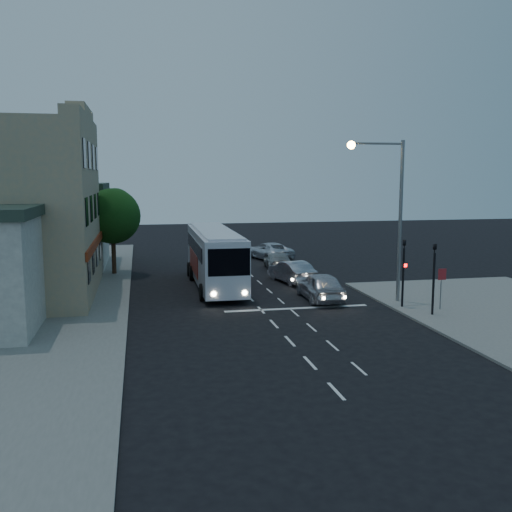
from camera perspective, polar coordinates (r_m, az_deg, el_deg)
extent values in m
plane|color=black|center=(28.94, 1.35, -6.32)|extent=(120.00, 120.00, 0.00)
cube|color=slate|center=(36.65, -21.94, -3.77)|extent=(12.00, 50.00, 0.12)
cube|color=silver|center=(19.77, 8.02, -13.24)|extent=(0.12, 1.60, 0.01)
cube|color=silver|center=(22.45, 5.42, -10.59)|extent=(0.12, 1.60, 0.01)
cube|color=silver|center=(25.20, 3.41, -8.49)|extent=(0.12, 1.60, 0.01)
cube|color=silver|center=(28.00, 1.81, -6.80)|extent=(0.12, 1.60, 0.01)
cube|color=silver|center=(30.84, 0.52, -5.42)|extent=(0.12, 1.60, 0.01)
cube|color=silver|center=(33.70, -0.56, -4.27)|extent=(0.12, 1.60, 0.01)
cube|color=silver|center=(36.59, -1.46, -3.30)|extent=(0.12, 1.60, 0.01)
cube|color=silver|center=(39.50, -2.22, -2.47)|extent=(0.12, 1.60, 0.01)
cube|color=silver|center=(42.42, -2.89, -1.75)|extent=(0.12, 1.60, 0.01)
cube|color=silver|center=(45.35, -3.46, -1.13)|extent=(0.12, 1.60, 0.01)
cube|color=silver|center=(22.07, 10.24, -11.01)|extent=(0.10, 1.50, 0.01)
cube|color=silver|center=(24.74, 7.64, -8.86)|extent=(0.10, 1.50, 0.01)
cube|color=silver|center=(27.48, 5.57, -7.12)|extent=(0.10, 1.50, 0.01)
cube|color=silver|center=(30.27, 3.89, -5.69)|extent=(0.10, 1.50, 0.01)
cube|color=silver|center=(33.09, 2.51, -4.50)|extent=(0.10, 1.50, 0.01)
cube|color=silver|center=(35.95, 1.34, -3.50)|extent=(0.10, 1.50, 0.01)
cube|color=silver|center=(38.82, 0.35, -2.64)|extent=(0.10, 1.50, 0.01)
cube|color=silver|center=(41.72, -0.50, -1.90)|extent=(0.10, 1.50, 0.01)
cube|color=silver|center=(44.62, -1.24, -1.26)|extent=(0.10, 1.50, 0.01)
cube|color=silver|center=(47.54, -1.89, -0.70)|extent=(0.10, 1.50, 0.01)
cube|color=silver|center=(31.31, 4.11, -5.24)|extent=(8.00, 0.35, 0.01)
cube|color=silver|center=(37.20, -4.15, -0.05)|extent=(2.64, 12.20, 3.25)
cube|color=silver|center=(37.00, -4.18, 2.52)|extent=(2.23, 11.79, 0.18)
cube|color=black|center=(31.21, -2.72, -0.63)|extent=(2.34, 0.14, 1.52)
cube|color=black|center=(37.80, -2.34, 1.10)|extent=(0.13, 10.15, 0.91)
cube|color=black|center=(37.47, -6.20, 1.00)|extent=(0.13, 10.15, 0.91)
cube|color=maroon|center=(38.44, -2.44, -0.46)|extent=(0.08, 5.58, 1.42)
cube|color=maroon|center=(38.12, -6.27, -0.57)|extent=(0.08, 5.58, 1.42)
cylinder|color=black|center=(33.13, -5.35, -3.63)|extent=(0.36, 1.02, 1.01)
cylinder|color=black|center=(33.49, -1.02, -3.47)|extent=(0.36, 1.02, 1.01)
cylinder|color=black|center=(39.78, -6.42, -1.70)|extent=(0.36, 1.02, 1.01)
cylinder|color=black|center=(40.08, -2.81, -1.59)|extent=(0.36, 1.02, 1.01)
cylinder|color=black|center=(41.47, -6.64, -1.31)|extent=(0.36, 1.02, 1.01)
cylinder|color=black|center=(41.76, -3.17, -1.21)|extent=(0.36, 1.02, 1.01)
cylinder|color=#FFF2CC|center=(31.32, -4.24, -3.81)|extent=(0.26, 0.05, 0.26)
cylinder|color=#FFF2CC|center=(31.58, -1.13, -3.70)|extent=(0.26, 0.05, 0.26)
imported|color=#B6B5BD|center=(33.37, 6.45, -3.01)|extent=(2.04, 4.87, 1.65)
imported|color=#A9A8B3|center=(38.71, 3.57, -1.57)|extent=(2.43, 4.79, 1.50)
imported|color=gray|center=(44.18, 2.19, -0.50)|extent=(2.30, 4.72, 1.32)
imported|color=silver|center=(49.57, 1.33, 0.51)|extent=(3.80, 5.78, 1.48)
cylinder|color=black|center=(31.84, 14.49, -2.10)|extent=(0.12, 0.12, 3.20)
imported|color=black|center=(31.56, 14.62, 1.57)|extent=(0.15, 0.18, 0.90)
cube|color=black|center=(31.57, 14.68, -0.90)|extent=(0.25, 0.12, 0.30)
cube|color=#FF0C0C|center=(31.51, 14.73, -0.92)|extent=(0.16, 0.02, 0.18)
cylinder|color=black|center=(30.42, 17.33, -2.67)|extent=(0.12, 0.12, 3.20)
imported|color=black|center=(30.13, 17.49, 1.17)|extent=(0.18, 0.15, 0.90)
cylinder|color=slate|center=(31.87, 17.99, -3.32)|extent=(0.06, 0.06, 2.00)
cube|color=maroon|center=(31.65, 18.12, -1.75)|extent=(0.45, 0.03, 0.60)
cylinder|color=slate|center=(32.91, 14.22, 3.32)|extent=(0.20, 0.20, 9.00)
cylinder|color=slate|center=(32.24, 12.04, 10.95)|extent=(3.00, 0.12, 0.12)
sphere|color=#FFBF59|center=(31.67, 9.50, 10.89)|extent=(0.44, 0.44, 0.44)
cube|color=tan|center=(36.22, -23.91, 4.08)|extent=(10.00, 12.00, 10.00)
cube|color=tan|center=(35.63, -17.13, 12.81)|extent=(1.00, 12.00, 0.50)
cube|color=tan|center=(35.68, -17.16, 13.61)|extent=(1.00, 6.00, 0.50)
cube|color=maroon|center=(35.66, -15.78, 1.18)|extent=(0.15, 12.00, 0.50)
cube|color=black|center=(31.32, -16.36, -1.22)|extent=(0.06, 1.30, 1.50)
cube|color=black|center=(34.28, -15.96, -0.44)|extent=(0.06, 1.30, 1.50)
cube|color=black|center=(37.25, -15.62, 0.22)|extent=(0.06, 1.30, 1.50)
cube|color=black|center=(40.22, -15.33, 0.78)|extent=(0.06, 1.30, 1.50)
cube|color=black|center=(31.01, -16.58, 4.27)|extent=(0.06, 1.30, 1.50)
cube|color=black|center=(33.99, -16.15, 4.57)|extent=(0.06, 1.30, 1.50)
cube|color=black|center=(36.98, -15.79, 4.83)|extent=(0.06, 1.30, 1.50)
cube|color=black|center=(39.97, -15.48, 5.05)|extent=(0.06, 1.30, 1.50)
cube|color=black|center=(30.98, -16.80, 9.81)|extent=(0.06, 1.30, 1.50)
cube|color=black|center=(33.97, -16.35, 9.63)|extent=(0.06, 1.30, 1.50)
cube|color=black|center=(36.96, -15.97, 9.48)|extent=(0.06, 1.30, 1.50)
cube|color=black|center=(39.95, -15.64, 9.35)|extent=(0.06, 1.30, 1.50)
cube|color=#97968F|center=(48.05, -20.19, 2.65)|extent=(9.00, 9.00, 6.00)
cube|color=#26362C|center=(47.89, -20.37, 6.53)|extent=(9.40, 9.40, 0.50)
cylinder|color=black|center=(42.75, -14.04, 0.15)|extent=(0.32, 0.32, 2.80)
sphere|color=#0F3B0F|center=(42.47, -14.16, 3.90)|extent=(4.00, 4.00, 4.00)
sphere|color=#1B4816|center=(43.02, -13.89, 4.89)|extent=(2.60, 2.60, 2.60)
sphere|color=#0F3B0F|center=(41.87, -14.63, 4.37)|extent=(2.40, 2.40, 2.40)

